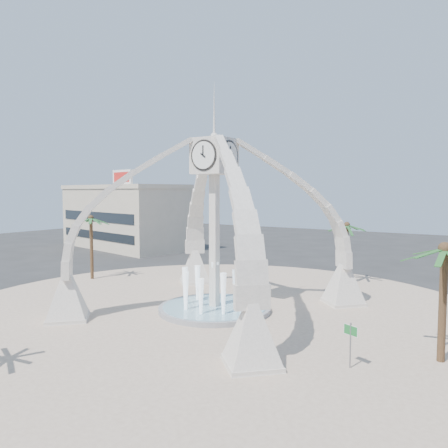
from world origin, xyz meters
The scene contains 9 objects.
ground centered at (0.00, 0.00, 0.00)m, with size 140.00×140.00×0.00m, color #282828.
plaza centered at (0.00, 0.00, 0.03)m, with size 40.00×40.00×0.06m, color #C9B195.
clock_tower centered at (0.00, 0.00, 6.49)m, with size 17.94×17.94×16.30m.
fountain centered at (0.00, 0.00, 0.29)m, with size 8.00×8.00×3.62m.
building_nw centered at (-32.00, 22.00, 4.83)m, with size 23.75×13.73×11.90m.
palm_east centered at (14.80, -1.40, 5.70)m, with size 5.39×5.39×6.54m.
palm_west centered at (-16.64, 3.02, 5.93)m, with size 3.96×3.96×6.69m.
palm_north centered at (4.95, 14.38, 5.45)m, with size 4.48×4.48×6.20m.
street_sign centered at (11.22, -4.75, 1.64)m, with size 0.78×0.35×2.29m.
Camera 1 is at (17.37, -25.33, 8.60)m, focal length 35.00 mm.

